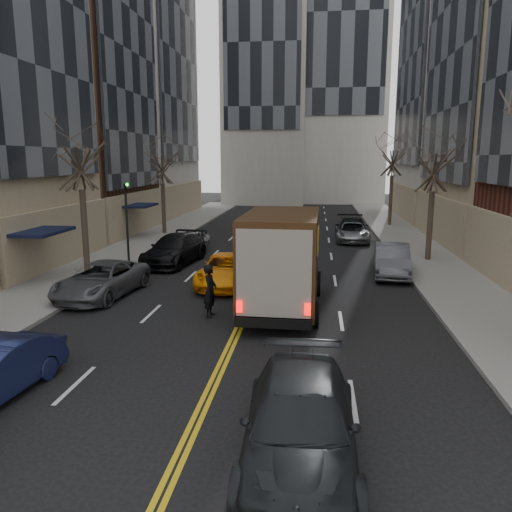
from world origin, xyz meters
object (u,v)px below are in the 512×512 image
Objects in this scene: observer_sedan at (300,423)px; taxi at (227,270)px; pedestrian at (210,291)px; ups_truck at (283,261)px.

taxi is (-3.74, 13.12, -0.07)m from observer_sedan.
observer_sedan is 13.65m from taxi.
taxi is at bearing 5.55° from pedestrian.
observer_sedan is (0.98, -9.65, -1.13)m from ups_truck.
observer_sedan reaches higher than taxi.
observer_sedan is at bearing -83.04° from ups_truck.
ups_truck reaches higher than pedestrian.
ups_truck is 4.59m from taxi.
taxi is at bearing 105.35° from observer_sedan.
observer_sedan is at bearing -154.52° from pedestrian.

